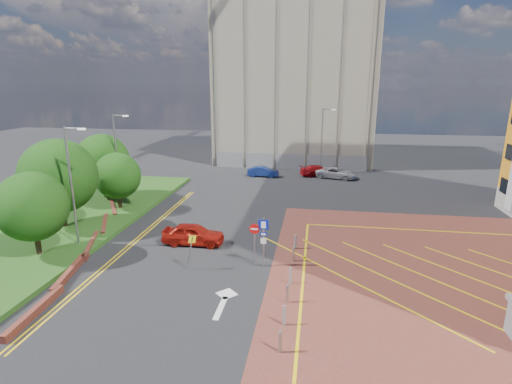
% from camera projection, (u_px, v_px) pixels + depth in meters
% --- Properties ---
extents(ground, '(140.00, 140.00, 0.00)m').
position_uv_depth(ground, '(253.00, 273.00, 23.81)').
color(ground, black).
rests_on(ground, ground).
extents(forecourt, '(26.00, 26.00, 0.02)m').
position_uv_depth(forecourt, '(506.00, 291.00, 21.74)').
color(forecourt, brown).
rests_on(forecourt, ground).
extents(grass_bed, '(14.00, 32.00, 0.30)m').
position_uv_depth(grass_bed, '(45.00, 222.00, 32.15)').
color(grass_bed, '#234C18').
rests_on(grass_bed, ground).
extents(retaining_wall, '(6.06, 20.33, 0.40)m').
position_uv_depth(retaining_wall, '(88.00, 245.00, 27.41)').
color(retaining_wall, maroon).
rests_on(retaining_wall, ground).
extents(tree_a, '(4.40, 4.40, 5.41)m').
position_uv_depth(tree_a, '(32.00, 206.00, 24.95)').
color(tree_a, '#3D2B1C').
rests_on(tree_a, grass_bed).
extents(tree_b, '(5.60, 5.60, 6.74)m').
position_uv_depth(tree_b, '(59.00, 176.00, 29.74)').
color(tree_b, '#3D2B1C').
rests_on(tree_b, grass_bed).
extents(tree_c, '(4.00, 4.00, 4.90)m').
position_uv_depth(tree_c, '(117.00, 176.00, 34.49)').
color(tree_c, '#3D2B1C').
rests_on(tree_c, grass_bed).
extents(tree_d, '(5.00, 5.00, 6.08)m').
position_uv_depth(tree_d, '(102.00, 161.00, 37.61)').
color(tree_d, '#3D2B1C').
rests_on(tree_d, grass_bed).
extents(lamp_left_near, '(1.53, 0.16, 8.00)m').
position_uv_depth(lamp_left_near, '(72.00, 182.00, 26.31)').
color(lamp_left_near, '#9EA0A8').
rests_on(lamp_left_near, grass_bed).
extents(lamp_left_far, '(1.53, 0.16, 8.00)m').
position_uv_depth(lamp_left_far, '(117.00, 155.00, 36.14)').
color(lamp_left_far, '#9EA0A8').
rests_on(lamp_left_far, grass_bed).
extents(lamp_back, '(1.53, 0.16, 8.00)m').
position_uv_depth(lamp_back, '(322.00, 139.00, 48.73)').
color(lamp_back, '#9EA0A8').
rests_on(lamp_back, ground).
extents(sign_cluster, '(1.17, 0.12, 3.20)m').
position_uv_depth(sign_cluster, '(260.00, 237.00, 24.19)').
color(sign_cluster, '#9EA0A8').
rests_on(sign_cluster, ground).
extents(warning_sign, '(0.71, 0.41, 2.25)m').
position_uv_depth(warning_sign, '(191.00, 248.00, 23.90)').
color(warning_sign, '#9EA0A8').
rests_on(warning_sign, ground).
extents(bollard_row, '(0.14, 11.14, 0.90)m').
position_uv_depth(bollard_row, '(289.00, 282.00, 21.76)').
color(bollard_row, '#9EA0A8').
rests_on(bollard_row, forecourt).
extents(construction_building, '(21.20, 19.20, 22.00)m').
position_uv_depth(construction_building, '(296.00, 82.00, 59.00)').
color(construction_building, '#B7AD95').
rests_on(construction_building, ground).
extents(construction_fence, '(21.60, 0.06, 2.00)m').
position_uv_depth(construction_fence, '(297.00, 162.00, 51.98)').
color(construction_fence, gray).
rests_on(construction_fence, ground).
extents(car_red_left, '(4.37, 1.87, 1.47)m').
position_uv_depth(car_red_left, '(193.00, 234.00, 27.94)').
color(car_red_left, '#A2170D').
rests_on(car_red_left, ground).
extents(car_blue_back, '(3.76, 1.39, 1.23)m').
position_uv_depth(car_blue_back, '(263.00, 172.00, 48.04)').
color(car_blue_back, navy).
rests_on(car_blue_back, ground).
extents(car_red_back, '(4.75, 3.09, 1.28)m').
position_uv_depth(car_red_back, '(318.00, 171.00, 48.45)').
color(car_red_back, '#A50E14').
rests_on(car_red_back, ground).
extents(car_silver_back, '(5.07, 3.34, 1.29)m').
position_uv_depth(car_silver_back, '(336.00, 173.00, 47.25)').
color(car_silver_back, silver).
rests_on(car_silver_back, ground).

